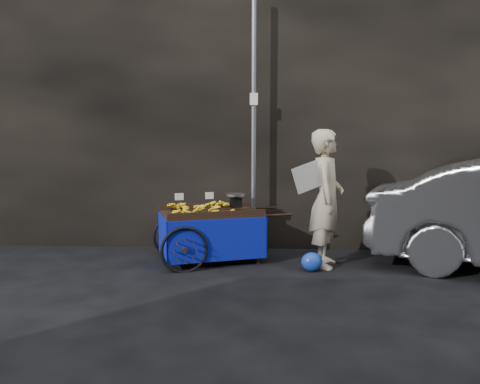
{
  "coord_description": "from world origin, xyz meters",
  "views": [
    {
      "loc": [
        0.47,
        -5.95,
        1.82
      ],
      "look_at": [
        0.13,
        0.5,
        1.07
      ],
      "focal_mm": 35.0,
      "sensor_mm": 36.0,
      "label": 1
    }
  ],
  "objects": [
    {
      "name": "plastic_bag",
      "position": [
        1.12,
        0.32,
        0.13
      ],
      "size": [
        0.29,
        0.23,
        0.26
      ],
      "primitive_type": "ellipsoid",
      "color": "#173BAF",
      "rests_on": "ground"
    },
    {
      "name": "vendor",
      "position": [
        1.34,
        0.6,
        0.97
      ],
      "size": [
        0.81,
        0.78,
        1.94
      ],
      "rotation": [
        0.0,
        0.0,
        1.37
      ],
      "color": "#BCAA8C",
      "rests_on": "ground"
    },
    {
      "name": "street_pole",
      "position": [
        0.3,
        1.3,
        2.01
      ],
      "size": [
        0.12,
        0.1,
        4.0
      ],
      "color": "slate",
      "rests_on": "ground"
    },
    {
      "name": "building_wall",
      "position": [
        0.39,
        2.6,
        2.5
      ],
      "size": [
        13.5,
        2.0,
        5.0
      ],
      "color": "black",
      "rests_on": "ground"
    },
    {
      "name": "ground",
      "position": [
        0.0,
        0.0,
        0.0
      ],
      "size": [
        80.0,
        80.0,
        0.0
      ],
      "primitive_type": "plane",
      "color": "black",
      "rests_on": "ground"
    },
    {
      "name": "banana_cart",
      "position": [
        -0.36,
        0.78,
        0.65
      ],
      "size": [
        2.12,
        1.46,
        1.06
      ],
      "rotation": [
        0.0,
        0.0,
        0.34
      ],
      "color": "black",
      "rests_on": "ground"
    }
  ]
}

